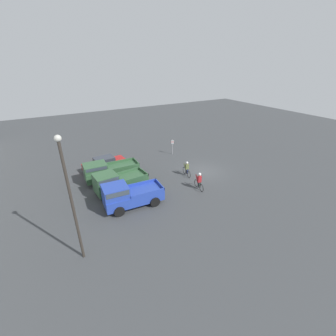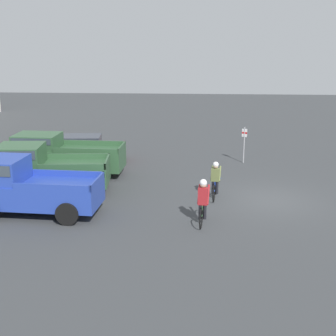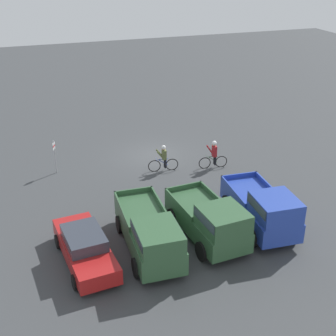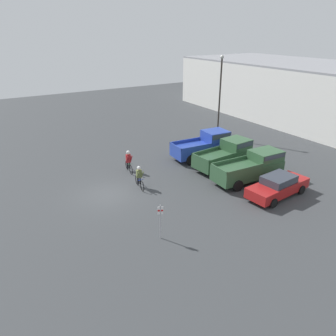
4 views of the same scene
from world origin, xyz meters
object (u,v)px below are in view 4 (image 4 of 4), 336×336
(sedan_0, at_px, (278,186))
(cyclist_1, at_px, (129,161))
(pickup_truck_0, at_px, (205,144))
(pickup_truck_2, at_px, (252,166))
(pickup_truck_1, at_px, (227,154))
(fire_lane_sign, at_px, (160,218))
(lamppost, at_px, (220,92))
(cyclist_0, at_px, (139,177))

(sedan_0, bearing_deg, cyclist_1, -142.66)
(pickup_truck_0, relative_size, pickup_truck_2, 0.92)
(cyclist_1, bearing_deg, pickup_truck_2, 49.34)
(pickup_truck_1, bearing_deg, pickup_truck_0, -177.68)
(pickup_truck_1, bearing_deg, pickup_truck_2, 0.22)
(fire_lane_sign, bearing_deg, lamppost, 131.50)
(pickup_truck_1, xyz_separation_m, lamppost, (-6.55, 4.42, 3.55))
(pickup_truck_0, bearing_deg, pickup_truck_2, 1.25)
(pickup_truck_0, distance_m, lamppost, 6.89)
(pickup_truck_0, distance_m, pickup_truck_1, 2.73)
(sedan_0, bearing_deg, lamppost, 158.69)
(lamppost, bearing_deg, sedan_0, -21.31)
(fire_lane_sign, xyz_separation_m, lamppost, (-12.35, 13.96, 3.45))
(pickup_truck_0, relative_size, sedan_0, 1.04)
(pickup_truck_0, xyz_separation_m, pickup_truck_2, (5.59, 0.12, -0.08))
(pickup_truck_2, bearing_deg, pickup_truck_0, -178.75)
(pickup_truck_1, bearing_deg, cyclist_1, -114.83)
(pickup_truck_0, bearing_deg, pickup_truck_1, 2.32)
(pickup_truck_2, height_order, lamppost, lamppost)
(pickup_truck_0, xyz_separation_m, lamppost, (-3.82, 4.53, 3.52))
(pickup_truck_2, bearing_deg, cyclist_1, -130.66)
(cyclist_0, relative_size, cyclist_1, 1.03)
(pickup_truck_2, bearing_deg, pickup_truck_1, -179.78)
(lamppost, bearing_deg, cyclist_1, -74.42)
(pickup_truck_1, height_order, fire_lane_sign, pickup_truck_1)
(cyclist_1, bearing_deg, pickup_truck_0, 85.23)
(cyclist_0, bearing_deg, pickup_truck_2, 67.72)
(pickup_truck_2, xyz_separation_m, lamppost, (-9.41, 4.40, 3.60))
(sedan_0, height_order, cyclist_1, cyclist_1)
(fire_lane_sign, bearing_deg, cyclist_1, 165.44)
(sedan_0, distance_m, lamppost, 13.67)
(pickup_truck_0, relative_size, lamppost, 0.63)
(cyclist_0, xyz_separation_m, cyclist_1, (-3.00, 0.57, 0.08))
(pickup_truck_1, xyz_separation_m, fire_lane_sign, (5.80, -9.55, 0.10))
(pickup_truck_2, height_order, cyclist_1, pickup_truck_2)
(cyclist_0, bearing_deg, cyclist_1, 169.29)
(cyclist_1, bearing_deg, cyclist_0, -10.71)
(sedan_0, bearing_deg, pickup_truck_1, 176.53)
(cyclist_0, relative_size, fire_lane_sign, 0.89)
(pickup_truck_1, bearing_deg, cyclist_0, -92.40)
(lamppost, bearing_deg, fire_lane_sign, -48.50)
(pickup_truck_0, bearing_deg, cyclist_1, -94.77)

